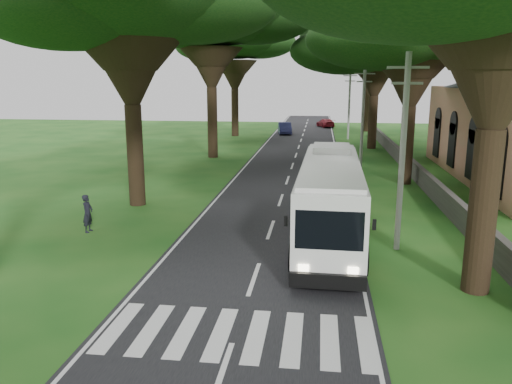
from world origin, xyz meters
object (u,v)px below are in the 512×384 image
Objects in this scene: pedestrian at (88,213)px; coach_bus at (330,198)px; distant_car_c at (326,123)px; distant_car_b at (285,128)px; pole_near at (403,150)px; pole_mid at (363,116)px; pole_far at (349,104)px.

coach_bus is at bearing -86.95° from pedestrian.
pedestrian reaches higher than distant_car_c.
distant_car_c is at bearing -10.14° from pedestrian.
distant_car_b reaches higher than distant_car_c.
coach_bus is 54.26m from distant_car_c.
coach_bus is 44.11m from distant_car_b.
coach_bus is at bearing 161.31° from pole_near.
distant_car_b is 1.06× the size of distant_car_c.
distant_car_b is (-7.91, 44.74, -3.40)m from pole_near.
pole_near is at bearing 73.81° from distant_car_c.
coach_bus is at bearing -98.36° from pole_mid.
pedestrian is at bearing 177.24° from pole_near.
pole_far is 9.83m from distant_car_b.
coach_bus reaches higher than distant_car_b.
pole_near is 55.36m from distant_car_c.
distant_car_c is (-2.54, 15.19, -3.53)m from pole_far.
distant_car_c is at bearing 92.63° from pole_near.
distant_car_c is at bearing 91.00° from coach_bus.
distant_car_c is 2.42× the size of pedestrian.
distant_car_c is at bearing 54.69° from distant_car_b.
pole_mid is 26.20m from distant_car_b.
pole_far is (0.00, 20.00, 0.00)m from pole_mid.
distant_car_c is (5.37, 10.45, -0.13)m from distant_car_b.
pole_mid and pole_far have the same top height.
pole_near reaches higher than pedestrian.
coach_bus is at bearing 70.90° from distant_car_c.
pole_mid is at bearing 82.92° from coach_bus.
distant_car_b is at bearing 107.72° from pole_mid.
pole_near is at bearing -88.10° from distant_car_b.
coach_bus is (-2.80, -39.05, -2.28)m from pole_far.
distant_car_c is (-2.54, 55.19, -3.53)m from pole_near.
pole_mid is 19.39m from coach_bus.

